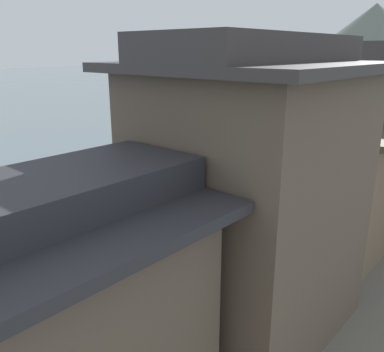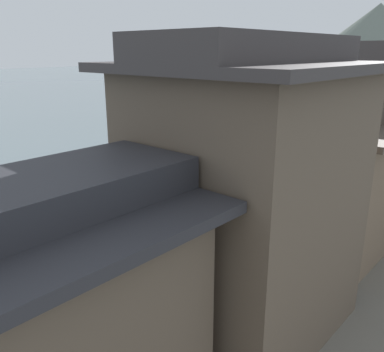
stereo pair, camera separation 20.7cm
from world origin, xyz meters
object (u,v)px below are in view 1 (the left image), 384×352
object	(u,v)px
boat_moored_third	(373,148)
mooring_post_dock_mid	(260,215)
mooring_post_dock_near	(119,292)
house_waterfront_second	(249,193)
boat_midriver_drifting	(286,135)
boat_moored_second	(196,182)
boat_moored_nearest	(346,120)
house_waterfront_nearest	(44,331)
house_waterfront_tall	(334,179)
boat_moored_far	(281,149)

from	to	relation	value
boat_moored_third	mooring_post_dock_mid	world-z (taller)	mooring_post_dock_mid
mooring_post_dock_near	house_waterfront_second	bearing A→B (deg)	31.44
mooring_post_dock_near	mooring_post_dock_mid	bearing A→B (deg)	90.00
boat_midriver_drifting	mooring_post_dock_mid	distance (m)	26.04
boat_moored_second	house_waterfront_second	world-z (taller)	house_waterfront_second
boat_moored_third	boat_moored_nearest	bearing A→B (deg)	120.62
boat_moored_second	boat_moored_third	world-z (taller)	boat_moored_second
house_waterfront_nearest	house_waterfront_tall	distance (m)	13.46
boat_moored_nearest	house_waterfront_tall	size ratio (longest dim) A/B	0.86
boat_midriver_drifting	house_waterfront_tall	world-z (taller)	house_waterfront_tall
boat_midriver_drifting	house_waterfront_nearest	bearing A→B (deg)	-68.05
boat_midriver_drifting	house_waterfront_second	bearing A→B (deg)	-63.17
house_waterfront_second	house_waterfront_tall	distance (m)	7.13
boat_moored_second	mooring_post_dock_mid	bearing A→B (deg)	-28.52
house_waterfront_nearest	house_waterfront_tall	size ratio (longest dim) A/B	1.03
boat_moored_third	house_waterfront_nearest	size ratio (longest dim) A/B	0.60
house_waterfront_nearest	house_waterfront_tall	bearing A→B (deg)	89.04
boat_moored_far	house_waterfront_nearest	world-z (taller)	house_waterfront_nearest
boat_moored_far	boat_midriver_drifting	bearing A→B (deg)	115.63
boat_moored_third	house_waterfront_tall	size ratio (longest dim) A/B	0.62
house_waterfront_second	boat_moored_far	bearing A→B (deg)	117.11
house_waterfront_tall	house_waterfront_nearest	bearing A→B (deg)	-90.96
boat_moored_nearest	mooring_post_dock_mid	size ratio (longest dim) A/B	5.72
house_waterfront_tall	mooring_post_dock_near	xyz separation A→B (m)	(-3.39, -9.23, -2.57)
boat_moored_nearest	mooring_post_dock_near	xyz separation A→B (m)	(10.57, -46.54, 1.02)
boat_moored_far	house_waterfront_nearest	size ratio (longest dim) A/B	0.71
boat_moored_second	boat_moored_far	distance (m)	13.23
house_waterfront_second	mooring_post_dock_near	xyz separation A→B (m)	(-3.64, -2.23, -3.87)
house_waterfront_nearest	house_waterfront_second	size ratio (longest dim) A/B	0.78
boat_moored_third	mooring_post_dock_mid	xyz separation A→B (m)	(2.36, -23.85, 1.12)
boat_moored_far	boat_moored_second	bearing A→B (deg)	-86.92
boat_moored_far	mooring_post_dock_mid	world-z (taller)	mooring_post_dock_mid
boat_moored_nearest	mooring_post_dock_near	distance (m)	47.74
boat_moored_third	boat_midriver_drifting	distance (m)	9.15
mooring_post_dock_near	boat_moored_third	bearing A→B (deg)	94.13
boat_moored_third	house_waterfront_tall	xyz separation A→B (m)	(5.75, -23.45, 3.63)
boat_moored_third	house_waterfront_nearest	world-z (taller)	house_waterfront_nearest
boat_moored_second	mooring_post_dock_mid	world-z (taller)	mooring_post_dock_mid
mooring_post_dock_near	boat_moored_nearest	bearing A→B (deg)	102.79
boat_moored_third	mooring_post_dock_mid	distance (m)	24.00
boat_moored_nearest	house_waterfront_tall	bearing A→B (deg)	-69.49
boat_moored_far	mooring_post_dock_near	size ratio (longest dim) A/B	5.59
boat_moored_third	house_waterfront_second	world-z (taller)	house_waterfront_second
boat_moored_far	house_waterfront_tall	distance (m)	21.33
boat_moored_nearest	mooring_post_dock_mid	distance (m)	39.18
mooring_post_dock_near	boat_moored_far	bearing A→B (deg)	108.31
boat_moored_nearest	house_waterfront_nearest	world-z (taller)	house_waterfront_nearest
boat_moored_third	boat_midriver_drifting	xyz separation A→B (m)	(-9.14, -0.51, 0.05)
boat_midriver_drifting	boat_moored_far	bearing A→B (deg)	-64.37
house_waterfront_nearest	boat_moored_far	bearing A→B (deg)	111.24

